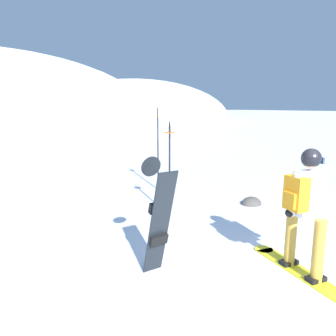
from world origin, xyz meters
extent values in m
ellipsoid|color=white|center=(20.72, 45.22, 0.00)|extent=(31.15, 28.03, 12.92)
cube|color=yellow|center=(0.37, 0.79, 0.01)|extent=(0.56, 1.58, 0.02)
cylinder|color=yellow|center=(0.51, 1.55, 0.01)|extent=(0.28, 0.28, 0.02)
cube|color=black|center=(0.41, 1.02, 0.05)|extent=(0.27, 0.18, 0.06)
cube|color=black|center=(0.32, 0.55, 0.05)|extent=(0.27, 0.18, 0.06)
cylinder|color=#BC8E33|center=(0.41, 1.02, 0.43)|extent=(0.15, 0.15, 0.82)
cylinder|color=#BC8E33|center=(0.32, 0.55, 0.43)|extent=(0.15, 0.15, 0.82)
cube|color=silver|center=(0.37, 0.79, 1.13)|extent=(0.39, 0.28, 0.58)
cylinder|color=silver|center=(0.14, 0.83, 1.13)|extent=(0.13, 0.19, 0.57)
cylinder|color=silver|center=(0.59, 0.74, 1.13)|extent=(0.13, 0.19, 0.57)
sphere|color=black|center=(0.13, 0.87, 0.88)|extent=(0.11, 0.11, 0.11)
sphere|color=black|center=(0.62, 0.78, 0.88)|extent=(0.11, 0.11, 0.11)
cube|color=orange|center=(0.17, 0.82, 1.15)|extent=(0.23, 0.31, 0.44)
cube|color=orange|center=(0.07, 0.84, 1.07)|extent=(0.10, 0.21, 0.20)
sphere|color=tan|center=(0.37, 0.79, 1.56)|extent=(0.21, 0.21, 0.21)
sphere|color=black|center=(0.37, 0.79, 1.59)|extent=(0.25, 0.25, 0.25)
cube|color=navy|center=(0.49, 0.76, 1.56)|extent=(0.06, 0.17, 0.08)
cube|color=black|center=(-1.28, 1.77, 0.73)|extent=(0.28, 0.44, 1.47)
cylinder|color=black|center=(-1.28, 1.98, 1.46)|extent=(0.28, 0.10, 0.28)
cube|color=black|center=(-1.28, 1.80, 0.95)|extent=(0.25, 0.11, 0.15)
cube|color=black|center=(-1.28, 1.80, 0.51)|extent=(0.25, 0.11, 0.15)
cylinder|color=black|center=(0.14, 3.72, 0.95)|extent=(0.04, 0.04, 1.90)
cylinder|color=orange|center=(0.14, 3.72, 1.72)|extent=(0.20, 0.20, 0.02)
cone|color=black|center=(0.14, 3.72, 1.94)|extent=(0.04, 0.04, 0.08)
cylinder|color=black|center=(1.04, 5.66, 1.08)|extent=(0.04, 0.04, 2.17)
cylinder|color=orange|center=(1.04, 5.66, 1.99)|extent=(0.20, 0.20, 0.02)
cone|color=black|center=(1.04, 5.66, 2.21)|extent=(0.04, 0.04, 0.08)
ellipsoid|color=#4C4742|center=(2.18, 3.36, 0.00)|extent=(0.50, 0.42, 0.35)
camera|label=1|loc=(-3.32, -1.59, 2.23)|focal=34.26mm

